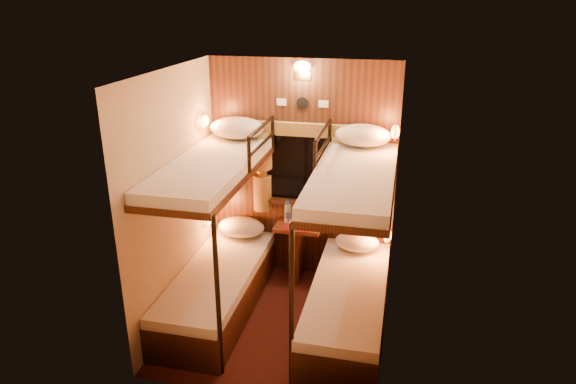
% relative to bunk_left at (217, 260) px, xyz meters
% --- Properties ---
extents(floor, '(2.10, 2.10, 0.00)m').
position_rel_bunk_left_xyz_m(floor, '(0.65, -0.07, -0.56)').
color(floor, '#3B1110').
rests_on(floor, ground).
extents(ceiling, '(2.10, 2.10, 0.00)m').
position_rel_bunk_left_xyz_m(ceiling, '(0.65, -0.07, 1.84)').
color(ceiling, silver).
rests_on(ceiling, wall_back).
extents(wall_back, '(2.40, 0.00, 2.40)m').
position_rel_bunk_left_xyz_m(wall_back, '(0.65, 0.98, 0.64)').
color(wall_back, '#C6B293').
rests_on(wall_back, floor).
extents(wall_front, '(2.40, 0.00, 2.40)m').
position_rel_bunk_left_xyz_m(wall_front, '(0.65, -1.12, 0.64)').
color(wall_front, '#C6B293').
rests_on(wall_front, floor).
extents(wall_left, '(0.00, 2.40, 2.40)m').
position_rel_bunk_left_xyz_m(wall_left, '(-0.35, -0.07, 0.64)').
color(wall_left, '#C6B293').
rests_on(wall_left, floor).
extents(wall_right, '(0.00, 2.40, 2.40)m').
position_rel_bunk_left_xyz_m(wall_right, '(1.65, -0.07, 0.64)').
color(wall_right, '#C6B293').
rests_on(wall_right, floor).
extents(back_panel, '(2.00, 0.03, 2.40)m').
position_rel_bunk_left_xyz_m(back_panel, '(0.65, 0.97, 0.64)').
color(back_panel, black).
rests_on(back_panel, floor).
extents(bunk_left, '(0.72, 1.90, 1.82)m').
position_rel_bunk_left_xyz_m(bunk_left, '(0.00, 0.00, 0.00)').
color(bunk_left, black).
rests_on(bunk_left, floor).
extents(bunk_right, '(0.72, 1.90, 1.82)m').
position_rel_bunk_left_xyz_m(bunk_right, '(1.30, 0.00, 0.00)').
color(bunk_right, black).
rests_on(bunk_right, floor).
extents(window, '(1.00, 0.12, 0.79)m').
position_rel_bunk_left_xyz_m(window, '(0.65, 0.94, 0.62)').
color(window, black).
rests_on(window, back_panel).
extents(curtains, '(1.10, 0.22, 1.00)m').
position_rel_bunk_left_xyz_m(curtains, '(0.65, 0.90, 0.71)').
color(curtains, brown).
rests_on(curtains, back_panel).
extents(back_fixtures, '(0.54, 0.09, 0.48)m').
position_rel_bunk_left_xyz_m(back_fixtures, '(0.65, 0.93, 1.69)').
color(back_fixtures, black).
rests_on(back_fixtures, back_panel).
extents(reading_lamps, '(2.00, 0.20, 1.25)m').
position_rel_bunk_left_xyz_m(reading_lamps, '(0.65, 0.63, 0.68)').
color(reading_lamps, orange).
rests_on(reading_lamps, wall_left).
extents(table, '(0.50, 0.34, 0.66)m').
position_rel_bunk_left_xyz_m(table, '(0.65, 0.78, -0.14)').
color(table, '#562313').
rests_on(table, floor).
extents(bottle_left, '(0.07, 0.07, 0.25)m').
position_rel_bunk_left_xyz_m(bottle_left, '(0.52, 0.82, 0.20)').
color(bottle_left, '#99BFE5').
rests_on(bottle_left, table).
extents(bottle_right, '(0.07, 0.07, 0.25)m').
position_rel_bunk_left_xyz_m(bottle_right, '(0.79, 0.73, 0.20)').
color(bottle_right, '#99BFE5').
rests_on(bottle_right, table).
extents(sachet_a, '(0.09, 0.07, 0.01)m').
position_rel_bunk_left_xyz_m(sachet_a, '(0.77, 0.71, 0.09)').
color(sachet_a, silver).
rests_on(sachet_a, table).
extents(sachet_b, '(0.08, 0.06, 0.01)m').
position_rel_bunk_left_xyz_m(sachet_b, '(0.76, 0.84, 0.09)').
color(sachet_b, silver).
rests_on(sachet_b, table).
extents(pillow_lower_left, '(0.53, 0.38, 0.21)m').
position_rel_bunk_left_xyz_m(pillow_lower_left, '(-0.00, 0.78, 0.00)').
color(pillow_lower_left, silver).
rests_on(pillow_lower_left, bunk_left).
extents(pillow_lower_right, '(0.47, 0.33, 0.18)m').
position_rel_bunk_left_xyz_m(pillow_lower_right, '(1.30, 0.72, -0.01)').
color(pillow_lower_right, silver).
rests_on(pillow_lower_right, bunk_right).
extents(pillow_upper_left, '(0.57, 0.40, 0.22)m').
position_rel_bunk_left_xyz_m(pillow_upper_left, '(-0.00, 0.76, 1.14)').
color(pillow_upper_left, silver).
rests_on(pillow_upper_left, bunk_left).
extents(pillow_upper_right, '(0.55, 0.39, 0.22)m').
position_rel_bunk_left_xyz_m(pillow_upper_right, '(1.30, 0.76, 1.14)').
color(pillow_upper_right, silver).
rests_on(pillow_upper_right, bunk_right).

